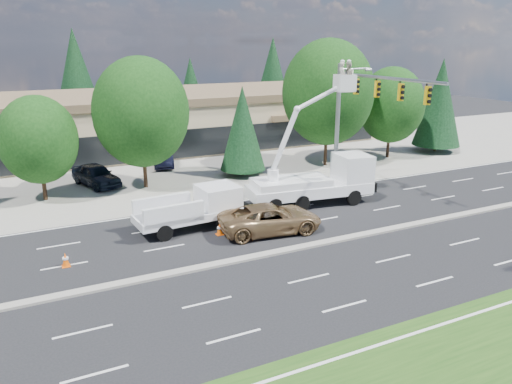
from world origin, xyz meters
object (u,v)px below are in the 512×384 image
bucket_truck (320,174)px  minivan (271,218)px  utility_pickup (195,212)px  signal_mast (357,109)px

bucket_truck → minivan: (-5.48, -3.29, -1.19)m
utility_pickup → bucket_truck: size_ratio=0.67×
utility_pickup → bucket_truck: (9.08, 0.72, 1.04)m
minivan → signal_mast: bearing=-56.8°
utility_pickup → minivan: bearing=-39.3°
bucket_truck → minivan: 6.50m
bucket_truck → utility_pickup: bearing=-168.2°
utility_pickup → bucket_truck: 9.17m
utility_pickup → minivan: utility_pickup is taller
minivan → utility_pickup: bearing=62.2°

